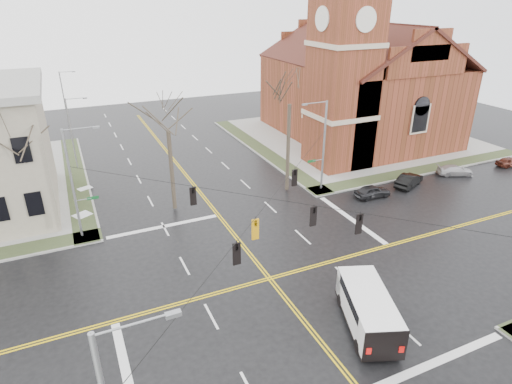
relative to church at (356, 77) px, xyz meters
name	(u,v)px	position (x,y,z in m)	size (l,w,h in m)	color
ground	(270,279)	(-24.76, -24.78, -8.43)	(120.00, 120.00, 0.00)	black
sidewalks	(270,278)	(-24.76, -24.78, -8.36)	(80.00, 80.00, 0.17)	gray
road_markings	(270,278)	(-24.76, -24.78, -8.43)	(100.00, 100.00, 0.01)	gold
church	(356,77)	(0.00, 0.00, 0.00)	(24.28, 27.48, 27.50)	#602E19
signal_pole_ne	(322,144)	(-13.44, -13.28, -3.48)	(2.75, 0.22, 9.00)	gray
signal_pole_nw	(74,181)	(-36.09, -13.28, -3.48)	(2.75, 0.22, 9.00)	gray
span_wires	(271,199)	(-24.76, -24.78, -2.23)	(23.02, 23.02, 0.03)	black
traffic_signals	(275,213)	(-24.76, -25.45, -2.98)	(8.21, 8.26, 1.30)	black
streetlight_north_a	(72,131)	(-35.42, 3.22, -3.97)	(2.30, 0.20, 8.00)	gray
streetlight_north_b	(65,96)	(-35.42, 23.22, -3.97)	(2.30, 0.20, 8.00)	gray
cargo_van	(367,305)	(-21.54, -31.23, -7.07)	(4.33, 6.45, 2.30)	white
parked_car_a	(372,191)	(-9.69, -16.92, -7.81)	(1.48, 3.68, 1.25)	black
parked_car_b	(409,180)	(-4.50, -16.29, -7.76)	(1.43, 4.11, 1.35)	black
parked_car_c	(455,170)	(2.33, -16.03, -7.87)	(1.57, 3.86, 1.12)	#B7B6B9
parked_car_d	(510,162)	(10.33, -16.68, -7.88)	(1.31, 3.25, 1.11)	#4B1F15
tree_nw_far	(19,148)	(-39.46, -11.36, -0.85)	(4.00, 4.00, 10.46)	#312A1F
tree_nw_near	(168,125)	(-28.04, -11.51, -0.39)	(4.00, 4.00, 11.10)	#312A1F
tree_ne	(290,98)	(-16.55, -12.02, 0.98)	(4.00, 4.00, 13.04)	#312A1F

